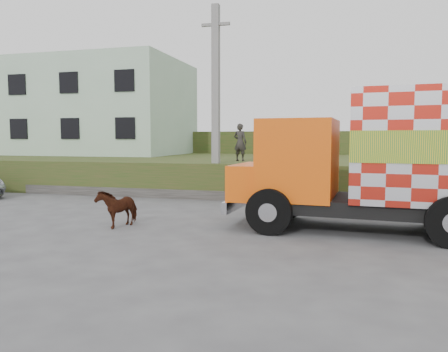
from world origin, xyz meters
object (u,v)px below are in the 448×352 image
(utility_pole, at_px, (216,101))
(cargo_truck, at_px, (408,161))
(pedestrian, at_px, (240,142))
(cow, at_px, (118,208))

(utility_pole, bearing_deg, cargo_truck, -37.43)
(utility_pole, distance_m, cargo_truck, 8.85)
(cargo_truck, height_order, pedestrian, cargo_truck)
(pedestrian, bearing_deg, cow, 91.52)
(utility_pole, xyz_separation_m, pedestrian, (0.60, 1.93, -1.71))
(cargo_truck, distance_m, cow, 8.14)
(cargo_truck, height_order, cow, cargo_truck)
(pedestrian, bearing_deg, utility_pole, 86.02)
(cargo_truck, relative_size, pedestrian, 5.05)
(cargo_truck, bearing_deg, utility_pole, 146.70)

